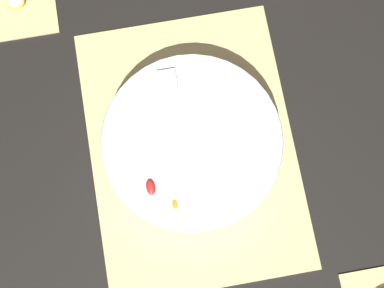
# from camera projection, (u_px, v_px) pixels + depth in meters

# --- Properties ---
(ground_plane) EXTENTS (6.00, 6.00, 0.00)m
(ground_plane) POSITION_uv_depth(u_px,v_px,m) (192.00, 148.00, 0.91)
(ground_plane) COLOR black
(bamboo_mat_center) EXTENTS (0.47, 0.34, 0.01)m
(bamboo_mat_center) POSITION_uv_depth(u_px,v_px,m) (192.00, 147.00, 0.91)
(bamboo_mat_center) COLOR #D6B775
(bamboo_mat_center) RESTS_ON ground_plane
(coaster_mat_far_right) EXTENTS (0.14, 0.14, 0.01)m
(coaster_mat_far_right) POSITION_uv_depth(u_px,v_px,m) (17.00, 3.00, 0.97)
(coaster_mat_far_right) COLOR #D6B775
(coaster_mat_far_right) RESTS_ON ground_plane
(fruit_salad_bowl) EXTENTS (0.29, 0.29, 0.06)m
(fruit_salad_bowl) POSITION_uv_depth(u_px,v_px,m) (192.00, 143.00, 0.87)
(fruit_salad_bowl) COLOR silver
(fruit_salad_bowl) RESTS_ON bamboo_mat_center
(banana_coin_single) EXTENTS (0.03, 0.03, 0.01)m
(banana_coin_single) POSITION_uv_depth(u_px,v_px,m) (16.00, 1.00, 0.96)
(banana_coin_single) COLOR beige
(banana_coin_single) RESTS_ON coaster_mat_far_right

